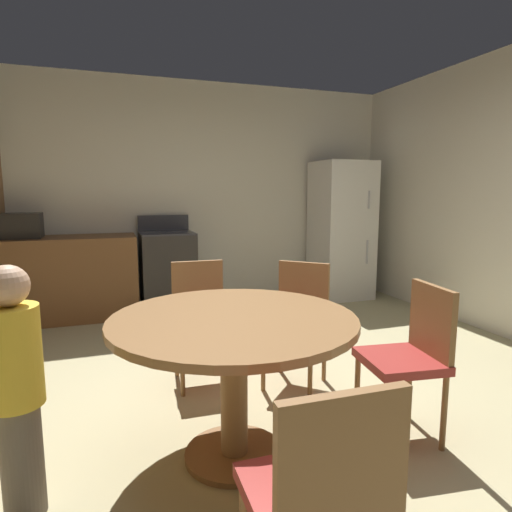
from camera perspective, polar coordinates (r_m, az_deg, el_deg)
ground_plane at (r=2.87m, az=3.06°, el=-20.18°), size 14.00×14.00×0.00m
wall_back at (r=5.49m, az=-9.06°, el=8.08°), size 5.48×0.12×2.70m
kitchen_counter at (r=5.12m, az=-25.39°, el=-2.79°), size 1.77×0.60×0.90m
oven_range at (r=5.13m, az=-11.56°, el=-1.93°), size 0.60×0.60×1.10m
refrigerator at (r=5.75m, az=11.17°, el=3.35°), size 0.68×0.68×1.76m
microwave at (r=5.09m, az=-28.84°, el=3.51°), size 0.44×0.32×0.26m
dining_table at (r=2.23m, az=-2.96°, el=-11.74°), size 1.24×1.24×0.76m
chair_east at (r=2.61m, az=19.84°, el=-11.70°), size 0.45×0.45×0.87m
chair_south at (r=1.45m, az=8.71°, el=-28.71°), size 0.41×0.41×0.87m
chair_northeast at (r=3.14m, az=5.59°, el=-7.76°), size 0.57×0.57×0.87m
chair_north at (r=3.20m, az=-7.32°, el=-7.50°), size 0.41×0.41×0.87m
person_child at (r=2.12m, az=-29.10°, el=-14.80°), size 0.24×0.24×1.09m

